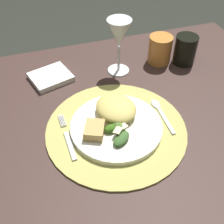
{
  "coord_description": "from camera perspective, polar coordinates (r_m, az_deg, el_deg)",
  "views": [
    {
      "loc": [
        -0.17,
        -0.54,
        1.27
      ],
      "look_at": [
        0.0,
        -0.01,
        0.73
      ],
      "focal_mm": 45.49,
      "sensor_mm": 36.0,
      "label": 1
    }
  ],
  "objects": [
    {
      "name": "bread_piece",
      "position": [
        0.72,
        -3.54,
        -3.62
      ],
      "size": [
        0.07,
        0.07,
        0.02
      ],
      "primitive_type": "cube",
      "rotation": [
        0.0,
        0.0,
        4.29
      ],
      "color": "tan",
      "rests_on": "dinner_plate"
    },
    {
      "name": "napkin",
      "position": [
        0.94,
        -12.21,
        6.88
      ],
      "size": [
        0.15,
        0.14,
        0.02
      ],
      "primitive_type": "cube",
      "rotation": [
        0.0,
        0.0,
        0.29
      ],
      "color": "white",
      "rests_on": "dining_table"
    },
    {
      "name": "amber_tumbler",
      "position": [
        1.0,
        9.59,
        12.28
      ],
      "size": [
        0.08,
        0.08,
        0.1
      ],
      "primitive_type": "cylinder",
      "color": "#D3853B",
      "rests_on": "dining_table"
    },
    {
      "name": "fork",
      "position": [
        0.74,
        -8.87,
        -5.26
      ],
      "size": [
        0.02,
        0.16,
        0.0
      ],
      "color": "silver",
      "rests_on": "placemat"
    },
    {
      "name": "pasta_serving",
      "position": [
        0.77,
        0.81,
        0.83
      ],
      "size": [
        0.13,
        0.14,
        0.04
      ],
      "primitive_type": "ellipsoid",
      "rotation": [
        0.0,
        0.0,
        1.85
      ],
      "color": "#D9C364",
      "rests_on": "dinner_plate"
    },
    {
      "name": "spoon",
      "position": [
        0.81,
        9.62,
        0.23
      ],
      "size": [
        0.02,
        0.14,
        0.01
      ],
      "color": "silver",
      "rests_on": "placemat"
    },
    {
      "name": "dining_table",
      "position": [
        0.94,
        -0.35,
        -8.84
      ],
      "size": [
        1.18,
        0.81,
        0.71
      ],
      "color": "#3E2A26",
      "rests_on": "ground"
    },
    {
      "name": "wine_glass",
      "position": [
        0.89,
        1.43,
        15.15
      ],
      "size": [
        0.08,
        0.08,
        0.18
      ],
      "color": "silver",
      "rests_on": "dining_table"
    },
    {
      "name": "dinner_plate",
      "position": [
        0.75,
        1.15,
        -2.88
      ],
      "size": [
        0.24,
        0.24,
        0.02
      ],
      "primitive_type": "cylinder",
      "color": "white",
      "rests_on": "placemat"
    },
    {
      "name": "salad_greens",
      "position": [
        0.72,
        1.19,
        -3.82
      ],
      "size": [
        0.07,
        0.1,
        0.02
      ],
      "color": "#4D6E2C",
      "rests_on": "dinner_plate"
    },
    {
      "name": "dark_tumbler",
      "position": [
        1.01,
        14.49,
        12.02
      ],
      "size": [
        0.07,
        0.07,
        0.1
      ],
      "primitive_type": "cylinder",
      "color": "black",
      "rests_on": "dining_table"
    },
    {
      "name": "placemat",
      "position": [
        0.76,
        1.14,
        -3.42
      ],
      "size": [
        0.38,
        0.38,
        0.01
      ],
      "primitive_type": "cylinder",
      "color": "tan",
      "rests_on": "dining_table"
    }
  ]
}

